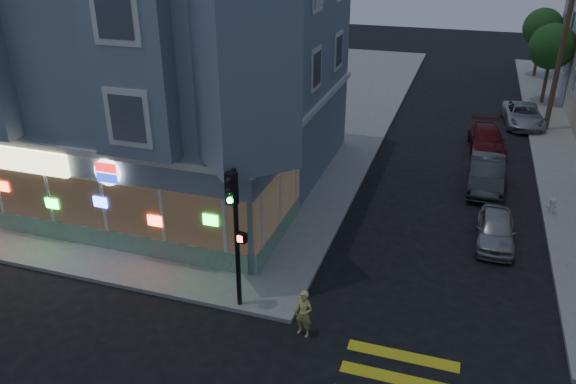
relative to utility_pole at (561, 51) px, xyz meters
The scene contains 13 objects.
ground 27.26m from the utility_pole, 116.57° to the right, with size 120.00×120.00×0.00m, color black.
sidewalk_nw 25.95m from the utility_pole, behind, with size 33.00×42.00×0.15m, color gray.
corner_building 22.24m from the utility_pole, 144.13° to the right, with size 14.60×14.60×11.40m.
utility_pole is the anchor object (origin of this frame).
street_tree_near 6.06m from the utility_pole, 88.09° to the left, with size 3.00×3.00×5.30m.
street_tree_far 14.03m from the utility_pole, 89.18° to the left, with size 3.00×3.00×5.30m.
running_child 24.22m from the utility_pole, 110.85° to the right, with size 0.56×0.37×1.55m, color #DAD36F.
parked_car_a 15.69m from the utility_pole, 101.41° to the right, with size 1.41×3.51×1.20m, color #9EA1A5.
parked_car_b 10.98m from the utility_pole, 109.46° to the right, with size 1.53×4.40×1.45m, color #333638.
parked_car_c 6.96m from the utility_pole, 127.58° to the right, with size 1.76×4.34×1.26m, color #581416.
parked_car_d 4.42m from the utility_pole, 148.98° to the left, with size 2.16×4.68×1.30m, color #ABAEB6.
traffic_signal 24.40m from the utility_pole, 116.40° to the right, with size 0.58×0.53×4.75m.
fire_hydrant 12.54m from the utility_pole, 93.40° to the right, with size 0.43×0.25×0.74m.
Camera 1 is at (7.26, -11.33, 11.26)m, focal length 35.00 mm.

